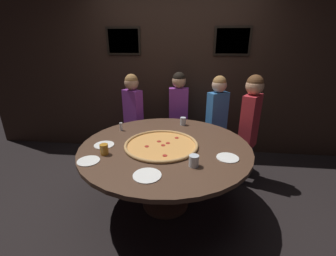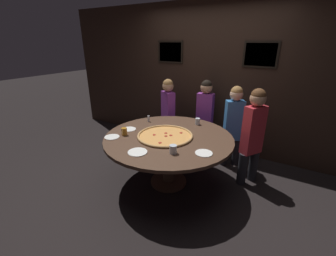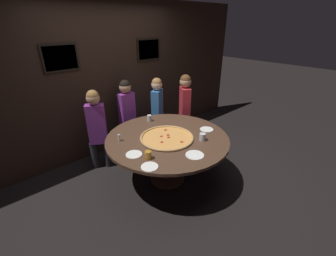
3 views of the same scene
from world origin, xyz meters
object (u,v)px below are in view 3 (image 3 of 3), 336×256
object	(u,v)px
white_plate_left_side	(150,167)
white_plate_far_back	(134,154)
dining_table	(167,144)
diner_centre_back	(185,107)
diner_side_left	(127,112)
diner_far_left	(157,108)
white_plate_beside_cup	(207,129)
white_plate_right_side	(195,155)
drink_cup_near_right	(148,155)
giant_pizza	(167,137)
drink_cup_front_edge	(149,118)
drink_cup_far_right	(202,137)
condiment_shaker	(119,138)
diner_far_right	(97,126)

from	to	relation	value
white_plate_left_side	white_plate_far_back	bearing A→B (deg)	87.59
white_plate_far_back	white_plate_left_side	bearing A→B (deg)	-92.41
dining_table	diner_centre_back	world-z (taller)	diner_centre_back
diner_side_left	diner_far_left	distance (m)	0.58
white_plate_far_back	white_plate_beside_cup	bearing A→B (deg)	-6.59
diner_side_left	white_plate_right_side	bearing A→B (deg)	82.47
drink_cup_near_right	diner_far_left	distance (m)	1.70
drink_cup_near_right	white_plate_beside_cup	size ratio (longest dim) A/B	0.50
diner_side_left	diner_far_left	world-z (taller)	diner_side_left
drink_cup_near_right	diner_side_left	bearing A→B (deg)	66.88
giant_pizza	drink_cup_front_edge	size ratio (longest dim) A/B	7.54
drink_cup_near_right	drink_cup_far_right	distance (m)	0.85
white_plate_far_back	condiment_shaker	xyz separation A→B (m)	(0.05, 0.43, 0.05)
white_plate_left_side	condiment_shaker	world-z (taller)	condiment_shaker
white_plate_right_side	giant_pizza	bearing A→B (deg)	86.29
drink_cup_far_right	white_plate_beside_cup	distance (m)	0.36
diner_side_left	condiment_shaker	bearing A→B (deg)	48.59
white_plate_right_side	white_plate_far_back	bearing A→B (deg)	137.24
drink_cup_near_right	white_plate_left_side	bearing A→B (deg)	-122.24
dining_table	drink_cup_near_right	bearing A→B (deg)	-153.68
diner_centre_back	white_plate_left_side	bearing A→B (deg)	-25.21
diner_side_left	giant_pizza	bearing A→B (deg)	82.13
drink_cup_front_edge	drink_cup_near_right	distance (m)	1.13
diner_far_right	condiment_shaker	bearing A→B (deg)	122.58
dining_table	drink_cup_front_edge	distance (m)	0.66
diner_far_right	diner_far_left	size ratio (longest dim) A/B	1.00
drink_cup_near_right	drink_cup_far_right	size ratio (longest dim) A/B	1.01
diner_far_right	diner_far_left	bearing A→B (deg)	-149.69
white_plate_right_side	condiment_shaker	bearing A→B (deg)	118.13
diner_far_right	diner_side_left	world-z (taller)	diner_side_left
condiment_shaker	white_plate_left_side	bearing A→B (deg)	-94.73
giant_pizza	diner_far_right	xyz separation A→B (m)	(-0.56, 1.02, -0.00)
white_plate_left_side	condiment_shaker	xyz separation A→B (m)	(0.06, 0.76, 0.05)
giant_pizza	diner_far_left	distance (m)	1.20
drink_cup_front_edge	diner_far_right	xyz separation A→B (m)	(-0.75, 0.37, -0.04)
diner_side_left	drink_cup_far_right	bearing A→B (deg)	95.39
drink_cup_front_edge	drink_cup_far_right	bearing A→B (deg)	-82.22
drink_cup_near_right	white_plate_left_side	size ratio (longest dim) A/B	0.51
drink_cup_front_edge	white_plate_right_side	bearing A→B (deg)	-100.63
white_plate_right_side	condiment_shaker	size ratio (longest dim) A/B	2.36
diner_far_left	diner_side_left	bearing A→B (deg)	-49.71
drink_cup_near_right	drink_cup_front_edge	bearing A→B (deg)	51.88
white_plate_far_back	diner_far_right	world-z (taller)	diner_far_right
diner_centre_back	diner_side_left	distance (m)	1.06
dining_table	diner_side_left	xyz separation A→B (m)	(0.06, 1.15, 0.14)
white_plate_beside_cup	white_plate_left_side	bearing A→B (deg)	-171.10
drink_cup_far_right	white_plate_far_back	world-z (taller)	drink_cup_far_right
dining_table	diner_far_right	world-z (taller)	diner_far_right
drink_cup_far_right	condiment_shaker	xyz separation A→B (m)	(-0.87, 0.75, -0.00)
diner_far_left	white_plate_right_side	bearing A→B (deg)	34.22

